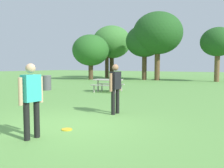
% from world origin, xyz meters
% --- Properties ---
extents(ground_plane, '(120.00, 120.00, 0.00)m').
position_xyz_m(ground_plane, '(0.00, 0.00, 0.00)').
color(ground_plane, '#609947').
extents(person_thrower, '(0.23, 0.61, 1.64)m').
position_xyz_m(person_thrower, '(0.24, 1.89, 0.94)').
color(person_thrower, black).
rests_on(person_thrower, ground).
extents(person_catcher, '(0.23, 0.61, 1.64)m').
position_xyz_m(person_catcher, '(0.16, -1.38, 0.94)').
color(person_catcher, black).
rests_on(person_catcher, ground).
extents(frisbee, '(0.26, 0.26, 0.03)m').
position_xyz_m(frisbee, '(0.28, -0.44, 0.01)').
color(frisbee, yellow).
rests_on(frisbee, ground).
extents(picnic_table_near, '(1.95, 1.73, 0.77)m').
position_xyz_m(picnic_table_near, '(-3.72, 7.33, 0.56)').
color(picnic_table_near, '#B2ADA3').
rests_on(picnic_table_near, ground).
extents(trash_can_beside_table, '(0.59, 0.59, 0.96)m').
position_xyz_m(trash_can_beside_table, '(-7.64, 6.03, 0.48)').
color(trash_can_beside_table, '#515156').
rests_on(trash_can_beside_table, ground).
extents(tree_tall_left, '(3.22, 3.22, 5.51)m').
position_xyz_m(tree_tall_left, '(-13.11, 21.05, 4.07)').
color(tree_tall_left, '#4C3823').
rests_on(tree_tall_left, ground).
extents(tree_broad_center, '(5.03, 5.03, 6.83)m').
position_xyz_m(tree_broad_center, '(-12.99, 22.01, 4.67)').
color(tree_broad_center, '#4C3823').
rests_on(tree_broad_center, ground).
extents(tree_far_right, '(4.21, 4.21, 5.17)m').
position_xyz_m(tree_far_right, '(-12.81, 17.28, 3.35)').
color(tree_far_right, '#4C3823').
rests_on(tree_far_right, ground).
extents(tree_slender_mid, '(4.22, 4.22, 6.15)m').
position_xyz_m(tree_slender_mid, '(-7.34, 20.09, 4.32)').
color(tree_slender_mid, '#4C3823').
rests_on(tree_slender_mid, ground).
extents(tree_back_left, '(5.37, 5.37, 7.40)m').
position_xyz_m(tree_back_left, '(-5.79, 20.09, 5.09)').
color(tree_back_left, brown).
rests_on(tree_back_left, ground).
extents(tree_back_right, '(3.36, 3.36, 5.38)m').
position_xyz_m(tree_back_right, '(0.15, 21.01, 3.90)').
color(tree_back_right, brown).
rests_on(tree_back_right, ground).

